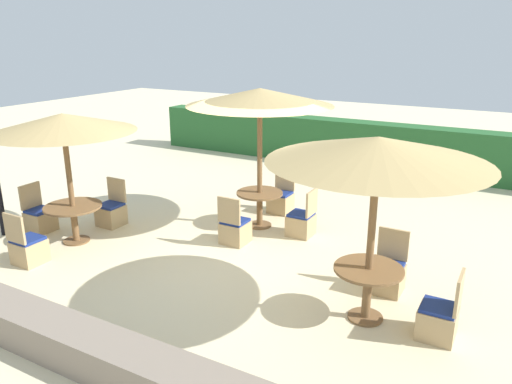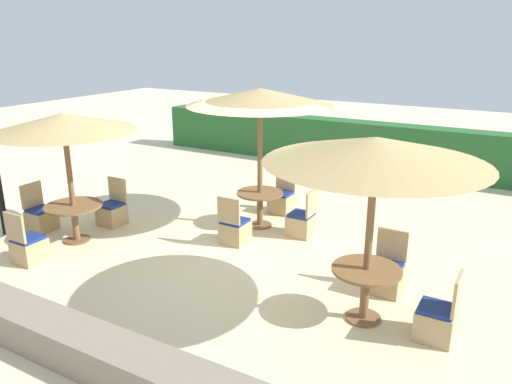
{
  "view_description": "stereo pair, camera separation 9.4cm",
  "coord_description": "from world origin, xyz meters",
  "px_view_note": "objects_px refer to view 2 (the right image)",
  "views": [
    {
      "loc": [
        4.27,
        -7.08,
        3.72
      ],
      "look_at": [
        0.0,
        0.6,
        0.9
      ],
      "focal_mm": 35.0,
      "sensor_mm": 36.0,
      "label": 1
    },
    {
      "loc": [
        4.35,
        -7.03,
        3.72
      ],
      "look_at": [
        0.0,
        0.6,
        0.9
      ],
      "focal_mm": 35.0,
      "sensor_mm": 36.0,
      "label": 2
    }
  ],
  "objects_px": {
    "patio_chair_center_north": "(281,200)",
    "patio_chair_front_left_north": "(112,212)",
    "round_table_center": "(260,201)",
    "patio_chair_front_right_north": "(386,275)",
    "round_table_front_right": "(366,282)",
    "patio_chair_center_south": "(235,229)",
    "patio_chair_center_east": "(302,223)",
    "patio_chair_front_right_east": "(437,320)",
    "parasol_front_left": "(63,123)",
    "patio_chair_front_left_west": "(41,217)",
    "parasol_center": "(260,97)",
    "parasol_front_right": "(376,151)",
    "patio_chair_front_left_south": "(29,248)",
    "round_table_front_left": "(74,213)"
  },
  "relations": [
    {
      "from": "round_table_front_right",
      "to": "parasol_front_left",
      "type": "distance_m",
      "value": 5.75
    },
    {
      "from": "round_table_center",
      "to": "patio_chair_center_north",
      "type": "bearing_deg",
      "value": 89.58
    },
    {
      "from": "patio_chair_front_right_east",
      "to": "patio_chair_front_left_north",
      "type": "distance_m",
      "value": 6.53
    },
    {
      "from": "parasol_front_left",
      "to": "patio_chair_front_left_south",
      "type": "distance_m",
      "value": 2.21
    },
    {
      "from": "parasol_front_right",
      "to": "patio_chair_front_right_north",
      "type": "relative_size",
      "value": 3.0
    },
    {
      "from": "patio_chair_front_right_east",
      "to": "round_table_front_left",
      "type": "bearing_deg",
      "value": 90.64
    },
    {
      "from": "patio_chair_front_right_north",
      "to": "parasol_front_left",
      "type": "relative_size",
      "value": 0.37
    },
    {
      "from": "parasol_front_left",
      "to": "patio_chair_front_left_west",
      "type": "distance_m",
      "value": 2.21
    },
    {
      "from": "round_table_front_right",
      "to": "round_table_center",
      "type": "height_order",
      "value": "round_table_front_right"
    },
    {
      "from": "patio_chair_center_north",
      "to": "patio_chair_center_east",
      "type": "bearing_deg",
      "value": 133.51
    },
    {
      "from": "patio_chair_front_left_west",
      "to": "parasol_front_left",
      "type": "bearing_deg",
      "value": 87.92
    },
    {
      "from": "round_table_front_right",
      "to": "patio_chair_center_south",
      "type": "xyz_separation_m",
      "value": [
        -2.89,
        1.32,
        -0.3
      ]
    },
    {
      "from": "patio_chair_center_east",
      "to": "parasol_center",
      "type": "bearing_deg",
      "value": 87.64
    },
    {
      "from": "patio_chair_front_right_north",
      "to": "patio_chair_center_east",
      "type": "relative_size",
      "value": 1.0
    },
    {
      "from": "patio_chair_front_left_west",
      "to": "patio_chair_front_right_north",
      "type": "bearing_deg",
      "value": 98.01
    },
    {
      "from": "round_table_front_right",
      "to": "patio_chair_front_right_east",
      "type": "bearing_deg",
      "value": 0.63
    },
    {
      "from": "parasol_front_right",
      "to": "parasol_front_left",
      "type": "bearing_deg",
      "value": -179.36
    },
    {
      "from": "parasol_front_left",
      "to": "patio_chair_front_left_south",
      "type": "relative_size",
      "value": 2.71
    },
    {
      "from": "round_table_center",
      "to": "parasol_front_left",
      "type": "height_order",
      "value": "parasol_front_left"
    },
    {
      "from": "patio_chair_front_right_east",
      "to": "patio_chair_center_east",
      "type": "xyz_separation_m",
      "value": [
        -2.9,
        2.24,
        0.0
      ]
    },
    {
      "from": "round_table_front_right",
      "to": "round_table_center",
      "type": "relative_size",
      "value": 1.01
    },
    {
      "from": "patio_chair_center_north",
      "to": "patio_chair_front_left_north",
      "type": "xyz_separation_m",
      "value": [
        -2.64,
        -2.34,
        0.0
      ]
    },
    {
      "from": "round_table_front_right",
      "to": "patio_chair_front_right_north",
      "type": "relative_size",
      "value": 0.99
    },
    {
      "from": "parasol_front_left",
      "to": "patio_chair_front_left_west",
      "type": "bearing_deg",
      "value": 177.92
    },
    {
      "from": "patio_chair_center_south",
      "to": "patio_chair_front_left_west",
      "type": "distance_m",
      "value": 3.88
    },
    {
      "from": "patio_chair_front_right_east",
      "to": "parasol_center",
      "type": "bearing_deg",
      "value": 59.28
    },
    {
      "from": "parasol_center",
      "to": "patio_chair_front_left_north",
      "type": "distance_m",
      "value": 3.77
    },
    {
      "from": "round_table_front_right",
      "to": "round_table_center",
      "type": "bearing_deg",
      "value": 141.68
    },
    {
      "from": "patio_chair_center_south",
      "to": "patio_chair_center_east",
      "type": "bearing_deg",
      "value": 45.23
    },
    {
      "from": "round_table_front_right",
      "to": "parasol_center",
      "type": "xyz_separation_m",
      "value": [
        -2.9,
        2.29,
        2.0
      ]
    },
    {
      "from": "round_table_front_right",
      "to": "round_table_center",
      "type": "xyz_separation_m",
      "value": [
        -2.9,
        2.29,
        -0.03
      ]
    },
    {
      "from": "patio_chair_front_left_north",
      "to": "patio_chair_front_right_north",
      "type": "bearing_deg",
      "value": -179.91
    },
    {
      "from": "patio_chair_front_right_north",
      "to": "parasol_front_left",
      "type": "distance_m",
      "value": 5.97
    },
    {
      "from": "parasol_front_right",
      "to": "patio_chair_front_left_north",
      "type": "bearing_deg",
      "value": 170.85
    },
    {
      "from": "patio_chair_front_left_west",
      "to": "parasol_front_right",
      "type": "bearing_deg",
      "value": 90.21
    },
    {
      "from": "round_table_center",
      "to": "round_table_front_right",
      "type": "bearing_deg",
      "value": -38.32
    },
    {
      "from": "parasol_center",
      "to": "patio_chair_front_left_south",
      "type": "bearing_deg",
      "value": -127.29
    },
    {
      "from": "patio_chair_center_east",
      "to": "patio_chair_front_left_west",
      "type": "relative_size",
      "value": 1.0
    },
    {
      "from": "patio_chair_front_left_south",
      "to": "parasol_front_left",
      "type": "bearing_deg",
      "value": 91.74
    },
    {
      "from": "round_table_center",
      "to": "patio_chair_front_left_west",
      "type": "distance_m",
      "value": 4.31
    },
    {
      "from": "parasol_front_left",
      "to": "parasol_center",
      "type": "bearing_deg",
      "value": 42.05
    },
    {
      "from": "patio_chair_front_right_north",
      "to": "patio_chair_center_east",
      "type": "xyz_separation_m",
      "value": [
        -2.01,
        1.35,
        0.0
      ]
    },
    {
      "from": "patio_chair_front_right_north",
      "to": "patio_chair_center_east",
      "type": "height_order",
      "value": "same"
    },
    {
      "from": "parasol_front_right",
      "to": "round_table_front_left",
      "type": "height_order",
      "value": "parasol_front_right"
    },
    {
      "from": "patio_chair_front_left_north",
      "to": "patio_chair_front_left_west",
      "type": "bearing_deg",
      "value": 42.67
    },
    {
      "from": "round_table_front_left",
      "to": "patio_chair_front_left_north",
      "type": "relative_size",
      "value": 1.11
    },
    {
      "from": "patio_chair_center_north",
      "to": "patio_chair_front_left_south",
      "type": "distance_m",
      "value": 5.04
    },
    {
      "from": "round_table_front_right",
      "to": "patio_chair_center_south",
      "type": "bearing_deg",
      "value": 155.45
    },
    {
      "from": "patio_chair_front_right_north",
      "to": "patio_chair_front_left_west",
      "type": "distance_m",
      "value": 6.64
    },
    {
      "from": "patio_chair_front_right_east",
      "to": "patio_chair_front_left_west",
      "type": "distance_m",
      "value": 7.47
    }
  ]
}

